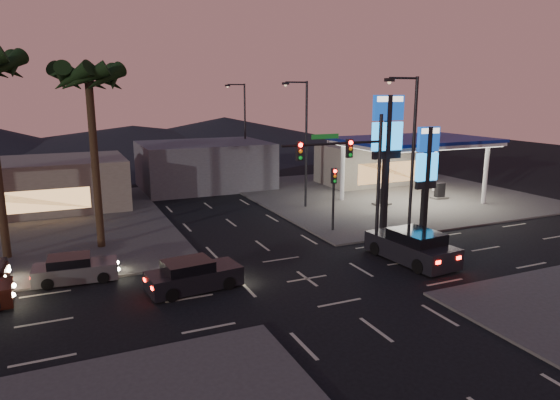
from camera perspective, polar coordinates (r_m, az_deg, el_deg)
name	(u,v)px	position (r m, az deg, el deg)	size (l,w,h in m)	color
ground	(307,279)	(25.41, 3.10, -8.97)	(140.00, 140.00, 0.00)	black
corner_lot_ne	(383,194)	(46.66, 11.72, 0.73)	(24.00, 24.00, 0.12)	#47443F
gas_station	(415,143)	(42.78, 15.13, 6.33)	(12.20, 8.20, 5.47)	silver
convenience_store	(371,164)	(51.50, 10.40, 4.05)	(10.00, 6.00, 4.00)	#726B5B
pylon_sign_tall	(387,136)	(32.97, 12.15, 7.12)	(2.20, 0.35, 9.00)	black
pylon_sign_short	(427,163)	(33.92, 16.45, 4.08)	(1.60, 0.35, 7.00)	black
traffic_signal_mast	(353,166)	(27.56, 8.33, 3.86)	(6.10, 0.39, 8.00)	black
pedestal_signal	(334,189)	(33.05, 6.16, 1.26)	(0.32, 0.39, 4.30)	black
streetlight_near	(410,156)	(28.45, 14.63, 4.85)	(2.14, 0.25, 10.00)	black
streetlight_mid	(304,137)	(39.39, 2.75, 7.19)	(2.14, 0.25, 10.00)	black
streetlight_far	(243,126)	(52.24, -4.23, 8.43)	(2.14, 0.25, 10.00)	black
palm_a	(89,88)	(30.61, -20.99, 11.91)	(4.41, 4.41, 10.86)	black
building_far_west	(18,186)	(43.76, -27.76, 1.39)	(16.00, 8.00, 4.00)	#726B5B
building_far_mid	(204,165)	(49.27, -8.64, 3.98)	(12.00, 9.00, 4.40)	#4C4C51
hill_right	(225,132)	(85.33, -6.33, 7.71)	(50.00, 50.00, 5.00)	black
hill_center	(133,138)	(82.09, -16.41, 6.76)	(60.00, 60.00, 4.00)	black
car_lane_a_front	(193,276)	(24.21, -9.93, -8.52)	(4.64, 2.32, 1.47)	black
car_lane_b_front	(75,269)	(26.87, -22.42, -7.33)	(4.13, 1.94, 1.32)	#515254
suv_station	(412,247)	(28.55, 14.87, -5.19)	(2.71, 5.56, 1.79)	black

